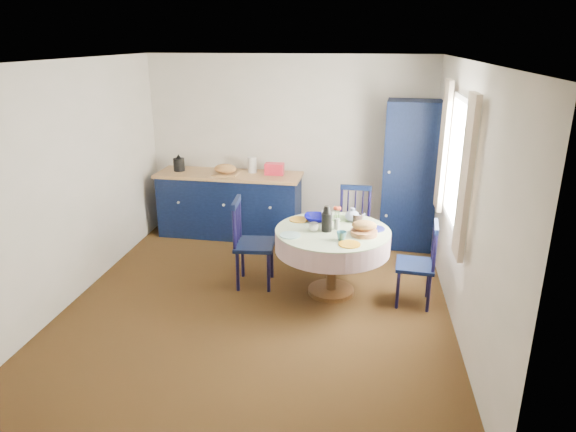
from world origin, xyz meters
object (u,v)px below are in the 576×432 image
pantry_cabinet (410,176)px  chair_far (354,225)px  dining_table (333,240)px  mug_c (357,218)px  kitchen_counter (230,203)px  mug_b (341,236)px  cobalt_bowl (316,218)px  chair_left (251,242)px  mug_a (314,227)px  chair_right (419,263)px  mug_d (326,215)px

pantry_cabinet → chair_far: size_ratio=2.03×
dining_table → mug_c: 0.40m
kitchen_counter → mug_b: bearing=-46.7°
cobalt_bowl → pantry_cabinet: bearing=49.0°
chair_left → cobalt_bowl: 0.79m
kitchen_counter → mug_c: (1.80, -1.32, 0.33)m
mug_a → kitchen_counter: bearing=129.2°
dining_table → mug_b: (0.10, -0.29, 0.17)m
chair_far → chair_left: bearing=-141.8°
dining_table → cobalt_bowl: dining_table is taller
chair_far → cobalt_bowl: size_ratio=3.62×
kitchen_counter → cobalt_bowl: size_ratio=7.70×
chair_right → mug_b: (-0.81, -0.19, 0.33)m
mug_c → kitchen_counter: bearing=143.7°
mug_b → mug_a: bearing=143.2°
dining_table → mug_c: bearing=48.5°
cobalt_bowl → mug_d: bearing=30.2°
chair_right → chair_left: bearing=-90.5°
kitchen_counter → mug_b: 2.54m
pantry_cabinet → mug_a: pantry_cabinet is taller
mug_b → mug_c: mug_c is taller
chair_right → dining_table: bearing=-91.1°
mug_c → mug_a: bearing=-143.4°
chair_far → mug_d: chair_far is taller
cobalt_bowl → mug_a: bearing=-89.1°
pantry_cabinet → mug_b: size_ratio=18.86×
mug_a → mug_b: (0.31, -0.23, 0.00)m
chair_left → mug_d: chair_left is taller
mug_b → mug_d: size_ratio=1.00×
mug_c → mug_d: size_ratio=1.21×
chair_left → chair_far: (1.14, 0.81, -0.03)m
chair_right → mug_a: chair_right is taller
chair_left → mug_c: size_ratio=8.11×
kitchen_counter → mug_a: bearing=-48.8°
chair_far → cobalt_bowl: 0.81m
mug_d → cobalt_bowl: (-0.10, -0.06, -0.02)m
chair_far → mug_d: bearing=-116.1°
mug_b → cobalt_bowl: 0.64m
mug_d → chair_left: bearing=-163.9°
pantry_cabinet → mug_c: pantry_cabinet is taller
chair_far → mug_c: (0.04, -0.63, 0.31)m
kitchen_counter → cobalt_bowl: (1.35, -1.33, 0.31)m
kitchen_counter → chair_left: bearing=-65.3°
mug_a → mug_c: size_ratio=0.88×
kitchen_counter → mug_b: size_ratio=19.75×
mug_d → cobalt_bowl: 0.12m
mug_c → mug_d: 0.36m
chair_left → cobalt_bowl: (0.72, 0.18, 0.27)m
cobalt_bowl → chair_right: bearing=-18.3°
kitchen_counter → dining_table: (1.56, -1.60, 0.16)m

